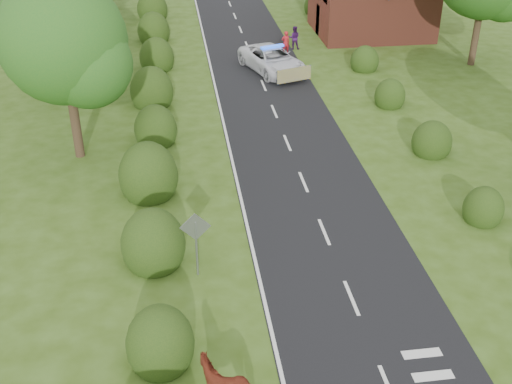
{
  "coord_description": "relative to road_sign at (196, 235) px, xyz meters",
  "views": [
    {
      "loc": [
        -5.44,
        -16.12,
        13.81
      ],
      "look_at": [
        -2.5,
        5.23,
        1.3
      ],
      "focal_mm": 45.0,
      "sensor_mm": 36.0,
      "label": 1
    }
  ],
  "objects": [
    {
      "name": "pedestrian_purple",
      "position": [
        8.15,
        24.82,
        -0.86
      ],
      "size": [
        0.86,
        0.72,
        1.59
      ],
      "primitive_type": "imported",
      "rotation": [
        0.0,
        0.0,
        2.99
      ],
      "color": "#3D154F",
      "rests_on": "ground"
    },
    {
      "name": "tree_left_b",
      "position": [
        -6.25,
        17.86,
        3.39
      ],
      "size": [
        5.74,
        5.6,
        8.07
      ],
      "color": "#332316",
      "rests_on": "ground"
    },
    {
      "name": "road_sign",
      "position": [
        0.0,
        0.0,
        0.0
      ],
      "size": [
        1.06,
        0.08,
        2.53
      ],
      "color": "gray",
      "rests_on": "ground"
    },
    {
      "name": "pedestrian_red",
      "position": [
        7.38,
        23.87,
        -0.88
      ],
      "size": [
        0.62,
        0.46,
        1.55
      ],
      "primitive_type": "imported",
      "rotation": [
        0.0,
        0.0,
        3.32
      ],
      "color": "red",
      "rests_on": "ground"
    },
    {
      "name": "road_markings",
      "position": [
        3.4,
        10.93,
        -1.63
      ],
      "size": [
        4.96,
        70.0,
        0.01
      ],
      "color": "white",
      "rests_on": "road"
    },
    {
      "name": "police_van",
      "position": [
        5.91,
        20.4,
        -0.88
      ],
      "size": [
        4.2,
        6.07,
        1.69
      ],
      "rotation": [
        0.0,
        0.0,
        0.33
      ],
      "color": "silver",
      "rests_on": "ground"
    },
    {
      "name": "ground",
      "position": [
        5.0,
        -2.0,
        -1.65
      ],
      "size": [
        120.0,
        120.0,
        0.0
      ],
      "primitive_type": "plane",
      "color": "#344E11"
    },
    {
      "name": "road",
      "position": [
        5.0,
        13.0,
        -1.64
      ],
      "size": [
        6.0,
        70.0,
        0.02
      ],
      "primitive_type": "cube",
      "color": "black",
      "rests_on": "ground"
    },
    {
      "name": "hedgerow_left",
      "position": [
        -1.51,
        9.69,
        -0.91
      ],
      "size": [
        2.75,
        50.41,
        3.0
      ],
      "color": "#1E3B13",
      "rests_on": "ground"
    },
    {
      "name": "tree_left_a",
      "position": [
        -4.75,
        9.86,
        3.69
      ],
      "size": [
        5.74,
        5.6,
        8.38
      ],
      "color": "#332316",
      "rests_on": "ground"
    },
    {
      "name": "hedgerow_right",
      "position": [
        11.6,
        9.21,
        -1.1
      ],
      "size": [
        2.1,
        45.78,
        2.1
      ],
      "color": "#1E3B13",
      "rests_on": "ground"
    }
  ]
}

